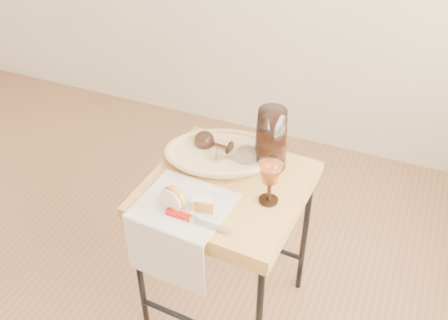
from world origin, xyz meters
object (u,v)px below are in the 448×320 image
at_px(wine_goblet, 270,182).
at_px(table_knife, 196,220).
at_px(bread_basket, 222,155).
at_px(goblet_lying_b, 234,156).
at_px(side_table, 226,252).
at_px(goblet_lying_a, 215,144).
at_px(tea_towel, 184,205).
at_px(pitcher, 271,139).
at_px(apple_half, 174,197).

relative_size(wine_goblet, table_knife, 0.76).
bearing_deg(bread_basket, goblet_lying_b, -42.65).
bearing_deg(wine_goblet, side_table, 170.77).
distance_m(side_table, goblet_lying_a, 0.43).
distance_m(tea_towel, goblet_lying_a, 0.29).
distance_m(pitcher, table_knife, 0.40).
xyz_separation_m(goblet_lying_a, goblet_lying_b, (0.09, -0.04, 0.00)).
bearing_deg(pitcher, side_table, -127.07).
bearing_deg(bread_basket, table_knife, -102.31).
bearing_deg(tea_towel, apple_half, -127.87).
relative_size(tea_towel, pitcher, 1.09).
bearing_deg(side_table, goblet_lying_a, 126.03).
relative_size(tea_towel, bread_basket, 0.80).
height_order(tea_towel, table_knife, table_knife).
bearing_deg(bread_basket, pitcher, -7.71).
xyz_separation_m(tea_towel, goblet_lying_b, (0.08, 0.25, 0.05)).
distance_m(tea_towel, bread_basket, 0.28).
height_order(bread_basket, goblet_lying_a, goblet_lying_a).
height_order(tea_towel, goblet_lying_b, goblet_lying_b).
bearing_deg(tea_towel, bread_basket, 90.22).
bearing_deg(side_table, table_knife, -94.49).
relative_size(pitcher, wine_goblet, 1.62).
distance_m(apple_half, table_knife, 0.10).
relative_size(bread_basket, goblet_lying_a, 2.91).
relative_size(tea_towel, apple_half, 3.21).
bearing_deg(bread_basket, apple_half, -118.73).
bearing_deg(goblet_lying_b, bread_basket, 135.28).
bearing_deg(goblet_lying_b, tea_towel, -129.55).
xyz_separation_m(side_table, goblet_lying_b, (-0.01, 0.10, 0.39)).
xyz_separation_m(goblet_lying_b, table_knife, (-0.00, -0.31, -0.04)).
xyz_separation_m(side_table, tea_towel, (-0.09, -0.15, 0.34)).
xyz_separation_m(bread_basket, pitcher, (0.17, 0.04, 0.09)).
bearing_deg(tea_towel, goblet_lying_a, 96.93).
distance_m(goblet_lying_b, wine_goblet, 0.22).
bearing_deg(pitcher, wine_goblet, -76.78).
bearing_deg(pitcher, goblet_lying_a, -177.90).
bearing_deg(goblet_lying_a, tea_towel, 97.21).
height_order(bread_basket, pitcher, pitcher).
bearing_deg(table_knife, pitcher, 73.84).
xyz_separation_m(pitcher, table_knife, (-0.12, -0.37, -0.10)).
xyz_separation_m(goblet_lying_b, pitcher, (0.11, 0.06, 0.06)).
distance_m(side_table, wine_goblet, 0.45).
bearing_deg(apple_half, side_table, 71.56).
relative_size(side_table, goblet_lying_b, 5.32).
bearing_deg(bread_basket, wine_goblet, -53.56).
height_order(side_table, bread_basket, bread_basket).
bearing_deg(table_knife, bread_basket, 100.11).
bearing_deg(side_table, pitcher, 57.36).
bearing_deg(apple_half, goblet_lying_a, 101.60).
xyz_separation_m(bread_basket, goblet_lying_a, (-0.03, 0.02, 0.03)).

